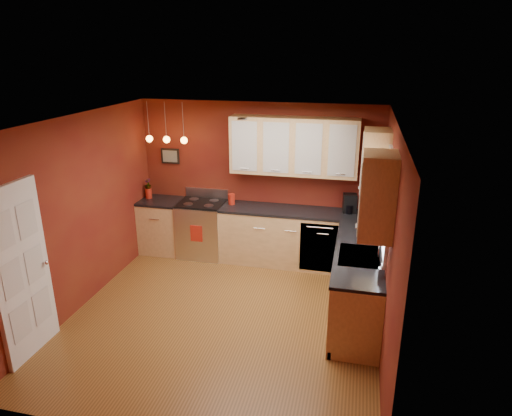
% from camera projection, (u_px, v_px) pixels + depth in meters
% --- Properties ---
extents(floor, '(4.20, 4.20, 0.00)m').
position_uv_depth(floor, '(224.00, 316.00, 6.11)').
color(floor, brown).
rests_on(floor, ground).
extents(ceiling, '(4.00, 4.20, 0.02)m').
position_uv_depth(ceiling, '(219.00, 121.00, 5.25)').
color(ceiling, beige).
rests_on(ceiling, wall_back).
extents(wall_back, '(4.00, 0.02, 2.60)m').
position_uv_depth(wall_back, '(259.00, 181.00, 7.61)').
color(wall_back, maroon).
rests_on(wall_back, floor).
extents(wall_front, '(4.00, 0.02, 2.60)m').
position_uv_depth(wall_front, '(146.00, 317.00, 3.75)').
color(wall_front, maroon).
rests_on(wall_front, floor).
extents(wall_left, '(0.02, 4.20, 2.60)m').
position_uv_depth(wall_left, '(79.00, 214.00, 6.10)').
color(wall_left, maroon).
rests_on(wall_left, floor).
extents(wall_right, '(0.02, 4.20, 2.60)m').
position_uv_depth(wall_right, '(388.00, 240.00, 5.25)').
color(wall_right, maroon).
rests_on(wall_right, floor).
extents(base_cabinets_back_left, '(0.70, 0.60, 0.90)m').
position_uv_depth(base_cabinets_back_left, '(163.00, 227.00, 7.96)').
color(base_cabinets_back_left, '#E4B77A').
rests_on(base_cabinets_back_left, floor).
extents(base_cabinets_back_right, '(2.54, 0.60, 0.90)m').
position_uv_depth(base_cabinets_back_right, '(298.00, 239.00, 7.46)').
color(base_cabinets_back_right, '#E4B77A').
rests_on(base_cabinets_back_right, floor).
extents(base_cabinets_right, '(0.60, 2.10, 0.90)m').
position_uv_depth(base_cabinets_right, '(357.00, 284.00, 6.01)').
color(base_cabinets_right, '#E4B77A').
rests_on(base_cabinets_right, floor).
extents(counter_back_left, '(0.70, 0.62, 0.04)m').
position_uv_depth(counter_back_left, '(161.00, 201.00, 7.81)').
color(counter_back_left, black).
rests_on(counter_back_left, base_cabinets_back_left).
extents(counter_back_right, '(2.54, 0.62, 0.04)m').
position_uv_depth(counter_back_right, '(299.00, 212.00, 7.30)').
color(counter_back_right, black).
rests_on(counter_back_right, base_cabinets_back_right).
extents(counter_right, '(0.62, 2.10, 0.04)m').
position_uv_depth(counter_right, '(359.00, 252.00, 5.86)').
color(counter_right, black).
rests_on(counter_right, base_cabinets_right).
extents(gas_range, '(0.76, 0.64, 1.11)m').
position_uv_depth(gas_range, '(202.00, 228.00, 7.80)').
color(gas_range, silver).
rests_on(gas_range, floor).
extents(dishwasher_front, '(0.60, 0.02, 0.80)m').
position_uv_depth(dishwasher_front, '(319.00, 248.00, 7.11)').
color(dishwasher_front, silver).
rests_on(dishwasher_front, base_cabinets_back_right).
extents(sink, '(0.50, 0.70, 0.33)m').
position_uv_depth(sink, '(359.00, 257.00, 5.72)').
color(sink, gray).
rests_on(sink, counter_right).
extents(window, '(0.06, 1.02, 1.22)m').
position_uv_depth(window, '(388.00, 200.00, 5.41)').
color(window, white).
rests_on(window, wall_right).
extents(door_left_wall, '(0.12, 0.82, 2.05)m').
position_uv_depth(door_left_wall, '(22.00, 273.00, 5.08)').
color(door_left_wall, white).
rests_on(door_left_wall, floor).
extents(upper_cabinets_back, '(2.00, 0.35, 0.90)m').
position_uv_depth(upper_cabinets_back, '(294.00, 146.00, 7.11)').
color(upper_cabinets_back, '#E4B77A').
rests_on(upper_cabinets_back, wall_back).
extents(upper_cabinets_right, '(0.35, 1.95, 0.90)m').
position_uv_depth(upper_cabinets_right, '(376.00, 178.00, 5.37)').
color(upper_cabinets_right, '#E4B77A').
rests_on(upper_cabinets_right, wall_right).
extents(wall_picture, '(0.32, 0.03, 0.26)m').
position_uv_depth(wall_picture, '(170.00, 156.00, 7.80)').
color(wall_picture, black).
rests_on(wall_picture, wall_back).
extents(pendant_lights, '(0.71, 0.11, 0.66)m').
position_uv_depth(pendant_lights, '(167.00, 139.00, 7.36)').
color(pendant_lights, gray).
rests_on(pendant_lights, ceiling).
extents(red_canister, '(0.11, 0.11, 0.17)m').
position_uv_depth(red_canister, '(232.00, 199.00, 7.56)').
color(red_canister, '#B52213').
rests_on(red_canister, counter_back_right).
extents(red_vase, '(0.11, 0.11, 0.17)m').
position_uv_depth(red_vase, '(149.00, 193.00, 7.87)').
color(red_vase, '#B52213').
rests_on(red_vase, counter_back_left).
extents(flowers, '(0.14, 0.14, 0.19)m').
position_uv_depth(flowers, '(148.00, 184.00, 7.82)').
color(flowers, '#B52213').
rests_on(flowers, red_vase).
extents(coffee_maker, '(0.23, 0.23, 0.30)m').
position_uv_depth(coffee_maker, '(350.00, 204.00, 7.17)').
color(coffee_maker, black).
rests_on(coffee_maker, counter_back_right).
extents(soap_pump, '(0.08, 0.08, 0.16)m').
position_uv_depth(soap_pump, '(382.00, 270.00, 5.15)').
color(soap_pump, white).
rests_on(soap_pump, counter_right).
extents(dish_towel, '(0.20, 0.01, 0.28)m').
position_uv_depth(dish_towel, '(196.00, 234.00, 7.48)').
color(dish_towel, '#B52213').
rests_on(dish_towel, gas_range).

